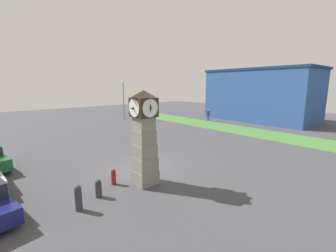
{
  "coord_description": "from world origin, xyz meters",
  "views": [
    {
      "loc": [
        11.76,
        -7.79,
        5.4
      ],
      "look_at": [
        0.81,
        1.53,
        2.74
      ],
      "focal_mm": 24.0,
      "sensor_mm": 36.0,
      "label": 1
    }
  ],
  "objects": [
    {
      "name": "ground_plane",
      "position": [
        0.0,
        0.0,
        0.0
      ],
      "size": [
        87.02,
        87.02,
        0.0
      ],
      "primitive_type": "plane",
      "color": "#424247"
    },
    {
      "name": "bollard_mid_row",
      "position": [
        1.84,
        -3.79,
        0.45
      ],
      "size": [
        0.31,
        0.31,
        0.89
      ],
      "color": "#333338",
      "rests_on": "ground_plane"
    },
    {
      "name": "street_lamp_near_road",
      "position": [
        -19.38,
        9.63,
        3.47
      ],
      "size": [
        0.5,
        0.24,
        5.97
      ],
      "color": "slate",
      "rests_on": "ground_plane"
    },
    {
      "name": "bollard_near_tower",
      "position": [
        1.02,
        -2.57,
        0.44
      ],
      "size": [
        0.26,
        0.26,
        0.88
      ],
      "color": "maroon",
      "rests_on": "ground_plane"
    },
    {
      "name": "clock_tower",
      "position": [
        2.02,
        -1.18,
        2.58
      ],
      "size": [
        1.51,
        1.58,
        5.12
      ],
      "color": "gray",
      "rests_on": "ground_plane"
    },
    {
      "name": "grass_verge_far",
      "position": [
        2.83,
        15.95,
        0.02
      ],
      "size": [
        52.21,
        4.78,
        0.04
      ],
      "primitive_type": "cube",
      "color": "#477A38",
      "rests_on": "ground_plane"
    },
    {
      "name": "warehouse_blue_far",
      "position": [
        -5.34,
        25.36,
        3.87
      ],
      "size": [
        15.71,
        8.18,
        7.72
      ],
      "color": "#2D5193",
      "rests_on": "ground_plane"
    },
    {
      "name": "bollard_far_row",
      "position": [
        2.42,
        -4.93,
        0.59
      ],
      "size": [
        0.3,
        0.3,
        1.16
      ],
      "color": "#333338",
      "rests_on": "ground_plane"
    },
    {
      "name": "pedestrian_near_bench",
      "position": [
        -9.76,
        18.49,
        1.03
      ],
      "size": [
        0.47,
        0.4,
        1.79
      ],
      "color": "#264CA5",
      "rests_on": "ground_plane"
    }
  ]
}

